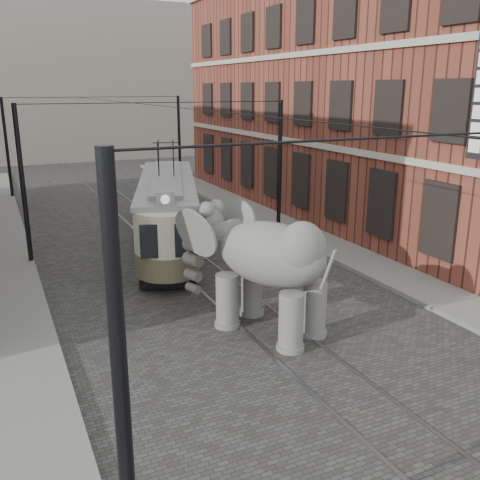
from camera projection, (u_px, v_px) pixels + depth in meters
name	position (u px, v px, depth m)	size (l,w,h in m)	color
ground	(228.00, 293.00, 17.64)	(120.00, 120.00, 0.00)	#413E3C
tram_rails	(228.00, 293.00, 17.64)	(1.54, 80.00, 0.02)	slate
sidewalk_right	(375.00, 267.00, 20.05)	(2.00, 60.00, 0.15)	slate
sidewalk_left	(15.00, 327.00, 14.98)	(2.00, 60.00, 0.15)	slate
brick_building	(349.00, 98.00, 28.31)	(8.00, 26.00, 12.00)	brown
distant_block	(57.00, 82.00, 50.61)	(28.00, 10.00, 14.00)	gray
catenary	(172.00, 180.00, 21.10)	(11.00, 30.20, 6.00)	black
tram	(167.00, 195.00, 22.48)	(2.29, 11.08, 4.40)	#C1B89C
elephant	(271.00, 272.00, 14.50)	(3.09, 5.61, 3.43)	slate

